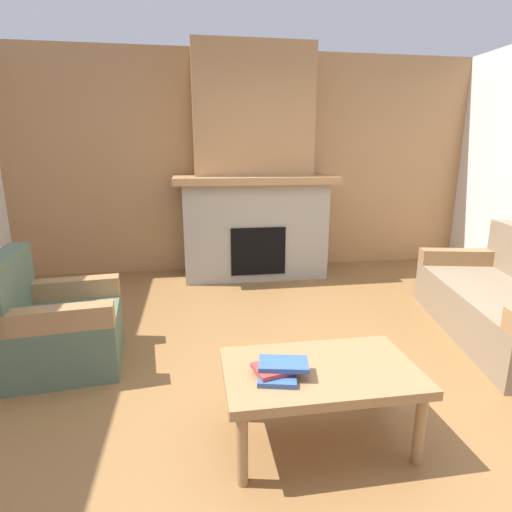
# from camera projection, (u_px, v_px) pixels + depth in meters

# --- Properties ---
(ground) EXTENTS (9.00, 9.00, 0.00)m
(ground) POSITION_uv_depth(u_px,v_px,m) (313.00, 386.00, 2.69)
(ground) COLOR brown
(wall_back_wood_panel) EXTENTS (6.00, 0.12, 2.70)m
(wall_back_wood_panel) POSITION_uv_depth(u_px,v_px,m) (249.00, 164.00, 5.23)
(wall_back_wood_panel) COLOR #A87A4C
(wall_back_wood_panel) RESTS_ON ground
(fireplace) EXTENTS (1.90, 0.82, 2.70)m
(fireplace) POSITION_uv_depth(u_px,v_px,m) (253.00, 181.00, 4.91)
(fireplace) COLOR gray
(fireplace) RESTS_ON ground
(couch) EXTENTS (1.21, 1.94, 0.85)m
(couch) POSITION_uv_depth(u_px,v_px,m) (511.00, 304.00, 3.36)
(couch) COLOR #847056
(couch) RESTS_ON ground
(armchair) EXTENTS (0.84, 0.84, 0.85)m
(armchair) POSITION_uv_depth(u_px,v_px,m) (56.00, 327.00, 2.91)
(armchair) COLOR #4C604C
(armchair) RESTS_ON ground
(coffee_table) EXTENTS (1.00, 0.60, 0.43)m
(coffee_table) POSITION_uv_depth(u_px,v_px,m) (320.00, 377.00, 2.11)
(coffee_table) COLOR #997047
(coffee_table) RESTS_ON ground
(book_stack_near_edge) EXTENTS (0.29, 0.25, 0.07)m
(book_stack_near_edge) POSITION_uv_depth(u_px,v_px,m) (279.00, 369.00, 2.01)
(book_stack_near_edge) COLOR #335699
(book_stack_near_edge) RESTS_ON coffee_table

